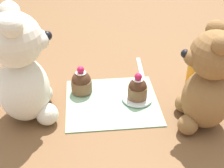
{
  "coord_description": "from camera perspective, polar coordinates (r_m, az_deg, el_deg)",
  "views": [
    {
      "loc": [
        -0.64,
        0.06,
        0.48
      ],
      "look_at": [
        0.0,
        0.0,
        0.06
      ],
      "focal_mm": 50.0,
      "sensor_mm": 36.0,
      "label": 1
    }
  ],
  "objects": [
    {
      "name": "ground_plane",
      "position": [
        0.8,
        0.0,
        -3.34
      ],
      "size": [
        4.0,
        4.0,
        0.0
      ],
      "primitive_type": "plane",
      "color": "brown"
    },
    {
      "name": "teddy_bear_tan",
      "position": [
        0.7,
        17.06,
        0.29
      ],
      "size": [
        0.14,
        0.13,
        0.24
      ],
      "rotation": [
        0.0,
        0.0,
        2.94
      ],
      "color": "olive",
      "rests_on": "ground_plane"
    },
    {
      "name": "teaspoon",
      "position": [
        0.94,
        5.24,
        2.8
      ],
      "size": [
        0.14,
        0.02,
        0.01
      ],
      "primitive_type": "cube",
      "rotation": [
        0.0,
        0.0,
        3.09
      ],
      "color": "silver",
      "rests_on": "ground_plane"
    },
    {
      "name": "knitted_placemat",
      "position": [
        0.8,
        0.0,
        -3.17
      ],
      "size": [
        0.22,
        0.23,
        0.01
      ],
      "primitive_type": "cube",
      "color": "#8EBC99",
      "rests_on": "ground_plane"
    },
    {
      "name": "juice_glass",
      "position": [
        0.88,
        15.12,
        2.44
      ],
      "size": [
        0.05,
        0.05,
        0.09
      ],
      "primitive_type": "cylinder",
      "color": "orange",
      "rests_on": "ground_plane"
    },
    {
      "name": "cupcake_near_tan_bear",
      "position": [
        0.79,
        4.67,
        -0.74
      ],
      "size": [
        0.05,
        0.05,
        0.07
      ],
      "color": "brown",
      "rests_on": "saucer_plate"
    },
    {
      "name": "cupcake_near_cream_bear",
      "position": [
        0.82,
        -5.62,
        0.32
      ],
      "size": [
        0.05,
        0.05,
        0.07
      ],
      "color": "brown",
      "rests_on": "knitted_placemat"
    },
    {
      "name": "teddy_bear_cream",
      "position": [
        0.72,
        -16.15,
        2.53
      ],
      "size": [
        0.16,
        0.15,
        0.27
      ],
      "rotation": [
        0.0,
        0.0,
        0.2
      ],
      "color": "silver",
      "rests_on": "ground_plane"
    },
    {
      "name": "saucer_plate",
      "position": [
        0.81,
        4.57,
        -2.45
      ],
      "size": [
        0.08,
        0.08,
        0.01
      ],
      "primitive_type": "cylinder",
      "color": "silver",
      "rests_on": "knitted_placemat"
    }
  ]
}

